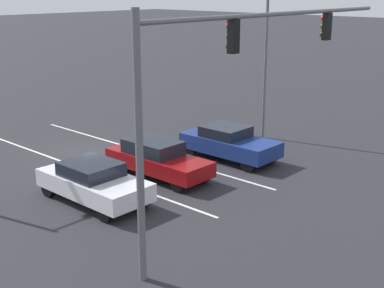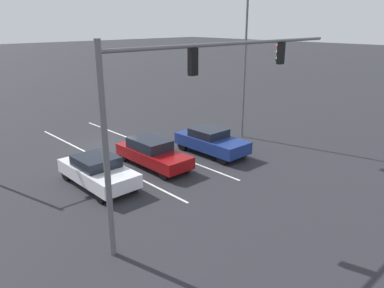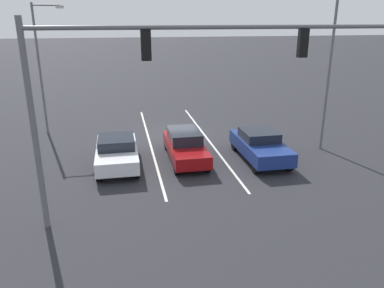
# 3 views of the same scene
# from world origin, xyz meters

# --- Properties ---
(ground_plane) EXTENTS (240.00, 240.00, 0.00)m
(ground_plane) POSITION_xyz_m (0.00, 0.00, 0.00)
(ground_plane) COLOR #28282D
(lane_stripe_left_divider) EXTENTS (0.12, 15.08, 0.01)m
(lane_stripe_left_divider) POSITION_xyz_m (-1.74, 1.54, 0.01)
(lane_stripe_left_divider) COLOR silver
(lane_stripe_left_divider) RESTS_ON ground_plane
(lane_stripe_center_divider) EXTENTS (0.12, 15.08, 0.01)m
(lane_stripe_center_divider) POSITION_xyz_m (1.74, 1.54, 0.01)
(lane_stripe_center_divider) COLOR silver
(lane_stripe_center_divider) RESTS_ON ground_plane
(car_white_rightlane_front) EXTENTS (1.95, 4.46, 1.46)m
(car_white_rightlane_front) POSITION_xyz_m (3.61, 4.82, 0.76)
(car_white_rightlane_front) COLOR silver
(car_white_rightlane_front) RESTS_ON ground_plane
(car_maroon_midlane_front) EXTENTS (1.72, 4.69, 1.48)m
(car_maroon_midlane_front) POSITION_xyz_m (0.18, 4.56, 0.76)
(car_maroon_midlane_front) COLOR maroon
(car_maroon_midlane_front) RESTS_ON ground_plane
(car_navy_leftlane_front) EXTENTS (1.93, 4.47, 1.49)m
(car_navy_leftlane_front) POSITION_xyz_m (-3.57, 5.32, 0.77)
(car_navy_leftlane_front) COLOR navy
(car_navy_leftlane_front) RESTS_ON ground_plane
(traffic_signal_gantry) EXTENTS (12.45, 0.37, 7.02)m
(traffic_signal_gantry) POSITION_xyz_m (2.32, 10.07, 5.26)
(traffic_signal_gantry) COLOR slate
(traffic_signal_gantry) RESTS_ON ground_plane
(street_lamp_right_shoulder) EXTENTS (1.82, 0.24, 7.77)m
(street_lamp_right_shoulder) POSITION_xyz_m (7.73, -1.73, 4.48)
(street_lamp_right_shoulder) COLOR slate
(street_lamp_right_shoulder) RESTS_ON ground_plane
(street_lamp_left_shoulder) EXTENTS (1.76, 0.24, 9.37)m
(street_lamp_left_shoulder) POSITION_xyz_m (-7.37, 4.41, 5.29)
(street_lamp_left_shoulder) COLOR slate
(street_lamp_left_shoulder) RESTS_ON ground_plane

